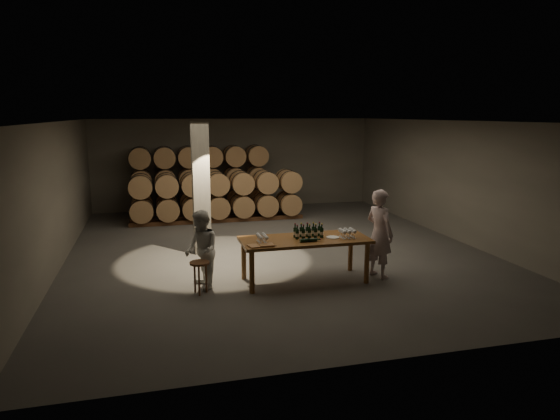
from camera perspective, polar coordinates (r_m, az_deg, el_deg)
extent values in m
plane|color=#504D4B|center=(12.66, -0.55, -4.52)|extent=(12.00, 12.00, 0.00)
plane|color=#605E59|center=(12.20, -0.57, 10.12)|extent=(12.00, 12.00, 0.00)
plane|color=#656056|center=(18.17, -5.11, 5.30)|extent=(10.00, 0.00, 10.00)
plane|color=#656056|center=(6.77, 11.72, -4.52)|extent=(10.00, 0.00, 10.00)
plane|color=#656056|center=(12.16, -24.10, 1.59)|extent=(0.00, 12.00, 12.00)
plane|color=#656056|center=(14.36, 19.23, 3.23)|extent=(0.00, 12.00, 12.00)
cube|color=slate|center=(12.23, -9.01, 2.46)|extent=(0.40, 0.40, 3.20)
cylinder|color=brown|center=(9.56, -3.23, -7.10)|extent=(0.10, 0.10, 0.84)
cylinder|color=brown|center=(10.25, 9.89, -5.99)|extent=(0.10, 0.10, 0.84)
cylinder|color=brown|center=(10.36, -4.16, -5.66)|extent=(0.10, 0.10, 0.84)
cylinder|color=brown|center=(11.01, 8.06, -4.75)|extent=(0.10, 0.10, 0.84)
cube|color=brown|center=(10.11, 2.85, -3.43)|extent=(2.60, 1.10, 0.06)
cube|color=brown|center=(17.15, -8.88, -0.33)|extent=(4.70, 0.10, 0.12)
cube|color=brown|center=(17.73, -9.07, 0.04)|extent=(4.70, 0.10, 0.12)
cylinder|color=#A8784B|center=(17.30, -15.46, 0.88)|extent=(0.70, 0.95, 0.70)
cylinder|color=black|center=(17.04, -15.47, 0.74)|extent=(0.73, 0.04, 0.73)
cylinder|color=black|center=(17.56, -15.44, 1.03)|extent=(0.73, 0.04, 0.73)
cylinder|color=#A8784B|center=(17.30, -12.87, 1.01)|extent=(0.70, 0.95, 0.70)
cylinder|color=black|center=(17.04, -12.85, 0.86)|extent=(0.73, 0.04, 0.73)
cylinder|color=black|center=(17.56, -12.90, 1.15)|extent=(0.73, 0.04, 0.73)
cylinder|color=#A8784B|center=(17.33, -10.30, 1.13)|extent=(0.70, 0.95, 0.70)
cylinder|color=black|center=(17.08, -10.23, 0.98)|extent=(0.73, 0.04, 0.73)
cylinder|color=black|center=(17.59, -10.36, 1.27)|extent=(0.73, 0.04, 0.73)
cylinder|color=#A8784B|center=(17.41, -7.74, 1.24)|extent=(0.70, 0.95, 0.70)
cylinder|color=black|center=(17.15, -7.63, 1.10)|extent=(0.73, 0.04, 0.73)
cylinder|color=black|center=(17.66, -7.84, 1.38)|extent=(0.73, 0.04, 0.73)
cylinder|color=#A8784B|center=(17.51, -5.20, 1.36)|extent=(0.70, 0.95, 0.70)
cylinder|color=black|center=(17.26, -5.06, 1.22)|extent=(0.73, 0.04, 0.73)
cylinder|color=black|center=(17.76, -5.34, 1.49)|extent=(0.73, 0.04, 0.73)
cylinder|color=#A8784B|center=(17.65, -2.70, 1.47)|extent=(0.70, 0.95, 0.70)
cylinder|color=black|center=(17.40, -2.53, 1.33)|extent=(0.73, 0.04, 0.73)
cylinder|color=black|center=(17.90, -2.87, 1.60)|extent=(0.73, 0.04, 0.73)
cylinder|color=#A8784B|center=(17.19, -15.58, 3.31)|extent=(0.70, 0.95, 0.70)
cylinder|color=black|center=(16.93, -15.59, 3.20)|extent=(0.73, 0.04, 0.73)
cylinder|color=black|center=(17.45, -15.57, 3.42)|extent=(0.73, 0.04, 0.73)
cylinder|color=#A8784B|center=(17.19, -12.98, 3.44)|extent=(0.70, 0.95, 0.70)
cylinder|color=black|center=(16.93, -12.95, 3.32)|extent=(0.73, 0.04, 0.73)
cylinder|color=black|center=(17.45, -13.00, 3.54)|extent=(0.73, 0.04, 0.73)
cylinder|color=#A8784B|center=(17.23, -10.38, 3.55)|extent=(0.70, 0.95, 0.70)
cylinder|color=black|center=(16.97, -10.32, 3.44)|extent=(0.73, 0.04, 0.73)
cylinder|color=black|center=(17.48, -10.44, 3.66)|extent=(0.73, 0.04, 0.73)
cylinder|color=#A8784B|center=(17.30, -7.80, 3.66)|extent=(0.70, 0.95, 0.70)
cylinder|color=black|center=(17.04, -7.70, 3.55)|extent=(0.73, 0.04, 0.73)
cylinder|color=black|center=(17.55, -7.90, 3.76)|extent=(0.73, 0.04, 0.73)
cylinder|color=#A8784B|center=(17.40, -5.24, 3.76)|extent=(0.70, 0.95, 0.70)
cylinder|color=black|center=(17.15, -5.10, 3.65)|extent=(0.73, 0.04, 0.73)
cylinder|color=black|center=(17.66, -5.38, 3.86)|extent=(0.73, 0.04, 0.73)
cylinder|color=#A8784B|center=(17.54, -2.72, 3.85)|extent=(0.70, 0.95, 0.70)
cylinder|color=black|center=(17.29, -2.55, 3.75)|extent=(0.73, 0.04, 0.73)
cylinder|color=black|center=(17.79, -2.89, 3.95)|extent=(0.73, 0.04, 0.73)
cylinder|color=#A8784B|center=(17.11, -15.71, 5.77)|extent=(0.70, 0.95, 0.70)
cylinder|color=black|center=(16.85, -15.72, 5.69)|extent=(0.73, 0.04, 0.73)
cylinder|color=black|center=(17.37, -15.69, 5.84)|extent=(0.73, 0.04, 0.73)
cylinder|color=#A8784B|center=(17.11, -13.09, 5.89)|extent=(0.70, 0.95, 0.70)
cylinder|color=black|center=(16.85, -13.06, 5.82)|extent=(0.73, 0.04, 0.73)
cylinder|color=black|center=(17.37, -13.11, 5.96)|extent=(0.73, 0.04, 0.73)
cylinder|color=#A8784B|center=(17.15, -10.47, 6.00)|extent=(0.70, 0.95, 0.70)
cylinder|color=black|center=(16.89, -10.40, 5.93)|extent=(0.73, 0.04, 0.73)
cylinder|color=black|center=(17.41, -10.53, 6.07)|extent=(0.73, 0.04, 0.73)
cylinder|color=#A8784B|center=(17.22, -7.86, 6.10)|extent=(0.70, 0.95, 0.70)
cylinder|color=black|center=(16.96, -7.76, 6.03)|extent=(0.73, 0.04, 0.73)
cylinder|color=black|center=(17.48, -7.96, 6.17)|extent=(0.73, 0.04, 0.73)
cylinder|color=#A8784B|center=(17.33, -5.29, 6.19)|extent=(0.70, 0.95, 0.70)
cylinder|color=black|center=(17.07, -5.15, 6.12)|extent=(0.73, 0.04, 0.73)
cylinder|color=black|center=(17.58, -5.42, 6.25)|extent=(0.73, 0.04, 0.73)
cylinder|color=#A8784B|center=(17.47, -2.75, 6.26)|extent=(0.70, 0.95, 0.70)
cylinder|color=black|center=(17.21, -2.57, 6.19)|extent=(0.73, 0.04, 0.73)
cylinder|color=black|center=(17.72, -2.92, 6.32)|extent=(0.73, 0.04, 0.73)
cube|color=brown|center=(15.82, -6.97, -1.23)|extent=(5.48, 0.10, 0.12)
cube|color=brown|center=(16.41, -7.25, -0.80)|extent=(5.48, 0.10, 0.12)
cylinder|color=#A8784B|center=(15.92, -15.52, 0.03)|extent=(0.70, 0.95, 0.70)
cylinder|color=black|center=(15.67, -15.54, -0.14)|extent=(0.73, 0.04, 0.73)
cylinder|color=black|center=(16.18, -15.51, 0.20)|extent=(0.73, 0.04, 0.73)
cylinder|color=#A8784B|center=(15.92, -12.72, 0.16)|extent=(0.70, 0.95, 0.70)
cylinder|color=black|center=(15.67, -12.69, -0.01)|extent=(0.73, 0.04, 0.73)
cylinder|color=black|center=(16.18, -12.75, 0.33)|extent=(0.73, 0.04, 0.73)
cylinder|color=#A8784B|center=(15.96, -9.92, 0.30)|extent=(0.70, 0.95, 0.70)
cylinder|color=black|center=(15.71, -9.85, 0.13)|extent=(0.73, 0.04, 0.73)
cylinder|color=black|center=(16.22, -10.00, 0.46)|extent=(0.73, 0.04, 0.73)
cylinder|color=#A8784B|center=(16.04, -7.15, 0.43)|extent=(0.70, 0.95, 0.70)
cylinder|color=black|center=(15.78, -7.02, 0.26)|extent=(0.73, 0.04, 0.73)
cylinder|color=black|center=(16.29, -7.26, 0.59)|extent=(0.73, 0.04, 0.73)
cylinder|color=#A8784B|center=(16.15, -4.40, 0.55)|extent=(0.70, 0.95, 0.70)
cylinder|color=black|center=(15.90, -4.24, 0.39)|extent=(0.73, 0.04, 0.73)
cylinder|color=black|center=(16.40, -4.56, 0.71)|extent=(0.73, 0.04, 0.73)
cylinder|color=#A8784B|center=(16.30, -1.70, 0.68)|extent=(0.70, 0.95, 0.70)
cylinder|color=black|center=(16.05, -1.50, 0.52)|extent=(0.73, 0.04, 0.73)
cylinder|color=black|center=(16.55, -1.90, 0.83)|extent=(0.73, 0.04, 0.73)
cylinder|color=#A8784B|center=(16.49, 0.94, 0.80)|extent=(0.70, 0.95, 0.70)
cylinder|color=black|center=(16.24, 1.19, 0.64)|extent=(0.73, 0.04, 0.73)
cylinder|color=black|center=(16.73, 0.71, 0.95)|extent=(0.73, 0.04, 0.73)
cylinder|color=#A8784B|center=(15.80, -15.66, 2.67)|extent=(0.70, 0.95, 0.70)
cylinder|color=black|center=(15.55, -15.68, 2.53)|extent=(0.73, 0.04, 0.73)
cylinder|color=black|center=(16.06, -15.65, 2.79)|extent=(0.73, 0.04, 0.73)
cylinder|color=#A8784B|center=(15.80, -12.83, 2.80)|extent=(0.70, 0.95, 0.70)
cylinder|color=black|center=(15.55, -12.80, 2.67)|extent=(0.73, 0.04, 0.73)
cylinder|color=black|center=(16.06, -12.86, 2.93)|extent=(0.73, 0.04, 0.73)
cylinder|color=#A8784B|center=(15.84, -10.01, 2.93)|extent=(0.70, 0.95, 0.70)
cylinder|color=black|center=(15.58, -9.93, 2.80)|extent=(0.73, 0.04, 0.73)
cylinder|color=black|center=(16.10, -10.08, 3.05)|extent=(0.73, 0.04, 0.73)
cylinder|color=#A8784B|center=(15.92, -7.21, 3.05)|extent=(0.70, 0.95, 0.70)
cylinder|color=black|center=(15.66, -7.09, 2.92)|extent=(0.73, 0.04, 0.73)
cylinder|color=black|center=(16.17, -7.33, 3.17)|extent=(0.73, 0.04, 0.73)
cylinder|color=#A8784B|center=(16.03, -4.44, 3.16)|extent=(0.70, 0.95, 0.70)
cylinder|color=black|center=(15.78, -4.27, 3.03)|extent=(0.73, 0.04, 0.73)
cylinder|color=black|center=(16.29, -4.60, 3.28)|extent=(0.73, 0.04, 0.73)
cylinder|color=#A8784B|center=(16.18, -1.72, 3.26)|extent=(0.70, 0.95, 0.70)
cylinder|color=black|center=(15.93, -1.51, 3.14)|extent=(0.73, 0.04, 0.73)
cylinder|color=black|center=(16.44, -1.92, 3.37)|extent=(0.73, 0.04, 0.73)
cylinder|color=#A8784B|center=(16.37, 0.95, 3.35)|extent=(0.70, 0.95, 0.70)
cylinder|color=black|center=(16.12, 1.20, 3.23)|extent=(0.73, 0.04, 0.73)
cylinder|color=black|center=(16.62, 0.72, 3.46)|extent=(0.73, 0.04, 0.73)
cylinder|color=black|center=(10.01, 1.98, -2.80)|extent=(0.07, 0.07, 0.20)
cylinder|color=silver|center=(10.02, 1.98, -2.85)|extent=(0.07, 0.07, 0.06)
cylinder|color=black|center=(9.98, 1.98, -2.02)|extent=(0.03, 0.03, 0.08)
cylinder|color=gold|center=(9.97, 1.98, -1.76)|extent=(0.03, 0.03, 0.02)
cylinder|color=black|center=(10.15, 1.74, -2.60)|extent=(0.07, 0.07, 0.20)
cylinder|color=silver|center=(10.16, 1.74, -2.65)|extent=(0.07, 0.07, 0.06)
cylinder|color=black|center=(10.12, 1.74, -1.83)|extent=(0.03, 0.03, 0.08)
cylinder|color=maroon|center=(10.11, 1.74, -1.58)|extent=(0.03, 0.03, 0.02)
cylinder|color=black|center=(10.05, 2.69, -2.75)|extent=(0.07, 0.07, 0.20)
cylinder|color=silver|center=(10.05, 2.69, -2.80)|extent=(0.07, 0.07, 0.06)
cylinder|color=black|center=(10.02, 2.69, -1.97)|extent=(0.03, 0.03, 0.08)
cylinder|color=maroon|center=(10.01, 2.70, -1.72)|extent=(0.03, 0.03, 0.02)
cylinder|color=black|center=(10.19, 2.44, -2.56)|extent=(0.07, 0.07, 0.20)
cylinder|color=silver|center=(10.19, 2.44, -2.61)|extent=(0.07, 0.07, 0.06)
cylinder|color=black|center=(10.16, 2.45, -1.79)|extent=(0.03, 0.03, 0.08)
cylinder|color=gold|center=(10.15, 2.45, -1.54)|extent=(0.03, 0.03, 0.02)
cylinder|color=black|center=(10.09, 3.39, -2.71)|extent=(0.07, 0.07, 0.20)
cylinder|color=silver|center=(10.09, 3.39, -2.76)|extent=(0.07, 0.07, 0.06)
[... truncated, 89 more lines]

